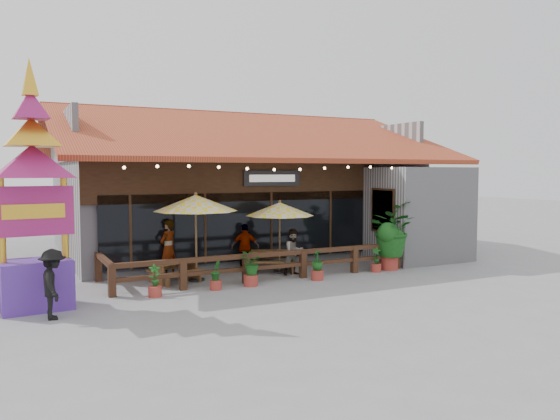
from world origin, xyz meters
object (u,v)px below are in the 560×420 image
umbrella_left (196,203)px  picnic_table_right (273,258)px  pedestrian (53,284)px  tropical_plant (389,231)px  thai_sign_tower (32,168)px  umbrella_right (280,209)px  picnic_table_left (175,268)px

umbrella_left → picnic_table_right: umbrella_left is taller
picnic_table_right → pedestrian: pedestrian is taller
umbrella_left → tropical_plant: (6.67, -1.12, -1.07)m
thai_sign_tower → pedestrian: bearing=-75.7°
picnic_table_right → tropical_plant: 4.18m
picnic_table_right → thai_sign_tower: 8.36m
umbrella_right → umbrella_left: bearing=-179.2°
thai_sign_tower → tropical_plant: 11.57m
umbrella_right → picnic_table_right: bearing=109.2°
tropical_plant → pedestrian: 11.20m
tropical_plant → pedestrian: (-11.06, -1.67, -0.55)m
thai_sign_tower → picnic_table_left: bearing=22.7°
picnic_table_left → picnic_table_right: 3.53m
picnic_table_left → picnic_table_right: picnic_table_right is taller
umbrella_left → thai_sign_tower: size_ratio=0.49×
picnic_table_right → tropical_plant: size_ratio=0.79×
picnic_table_left → tropical_plant: size_ratio=0.69×
umbrella_left → umbrella_right: bearing=0.8°
umbrella_right → thai_sign_tower: (-7.65, -1.64, 1.36)m
picnic_table_right → umbrella_left: bearing=-173.5°
picnic_table_right → pedestrian: bearing=-156.7°
picnic_table_left → pedestrian: 4.72m
thai_sign_tower → picnic_table_right: bearing=14.3°
umbrella_left → picnic_table_left: umbrella_left is taller
umbrella_right → tropical_plant: bearing=-17.4°
umbrella_right → pedestrian: 7.98m
picnic_table_left → picnic_table_right: bearing=3.9°
thai_sign_tower → tropical_plant: bearing=2.4°
umbrella_left → picnic_table_right: size_ratio=1.71×
umbrella_left → picnic_table_right: 3.48m
thai_sign_tower → tropical_plant: (11.36, 0.48, -2.15)m
thai_sign_tower → tropical_plant: size_ratio=2.78×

